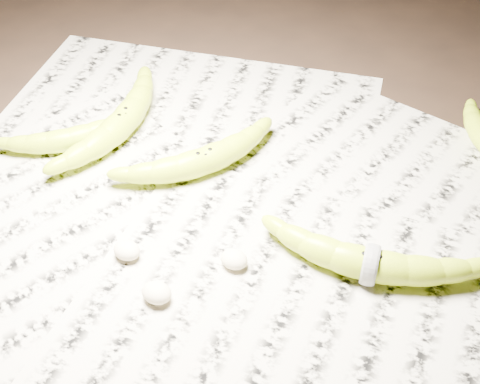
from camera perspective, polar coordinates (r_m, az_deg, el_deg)
The scene contains 10 objects.
ground at distance 0.85m, azimuth -0.91°, elevation -2.29°, with size 3.00×3.00×0.00m, color black.
newspaper_patch at distance 0.85m, azimuth 0.60°, elevation -1.73°, with size 0.90×0.70×0.01m, color #BEB7A3.
banana_left_a at distance 0.97m, azimuth -10.01°, elevation 6.07°, with size 0.23×0.07×0.04m, color #C7E21C, non-canonical shape.
banana_left_b at distance 0.96m, azimuth -14.34°, elevation 4.58°, with size 0.17×0.05×0.03m, color #C7E21C, non-canonical shape.
banana_center at distance 0.89m, azimuth -3.13°, elevation 2.85°, with size 0.21×0.06×0.04m, color #C7E21C, non-canonical shape.
banana_taped at distance 0.77m, azimuth 11.08°, elevation -5.92°, with size 0.24×0.06×0.04m, color #C7E21C, non-canonical shape.
measuring_tape at distance 0.77m, azimuth 11.08°, elevation -5.92°, with size 0.05×0.05×0.00m, color white.
flesh_chunk_a at distance 0.80m, azimuth -9.67°, elevation -4.74°, with size 0.03×0.03×0.02m, color #FBE9C2.
flesh_chunk_b at distance 0.75m, azimuth -7.15°, elevation -8.34°, with size 0.03×0.03×0.02m, color #FBE9C2.
flesh_chunk_c at distance 0.78m, azimuth -0.51°, elevation -5.58°, with size 0.03×0.03×0.02m, color #FBE9C2.
Camera 1 is at (0.31, -0.51, 0.60)m, focal length 50.00 mm.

